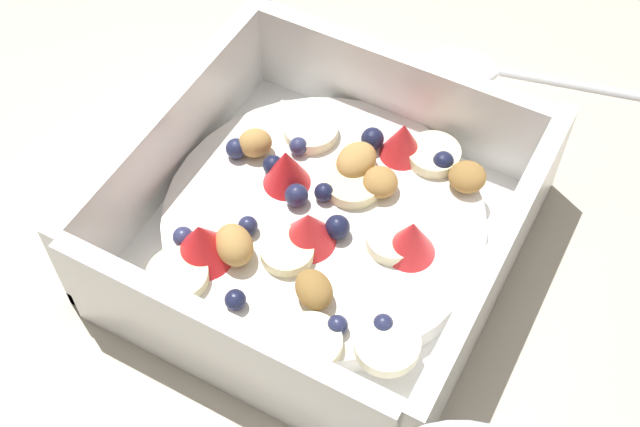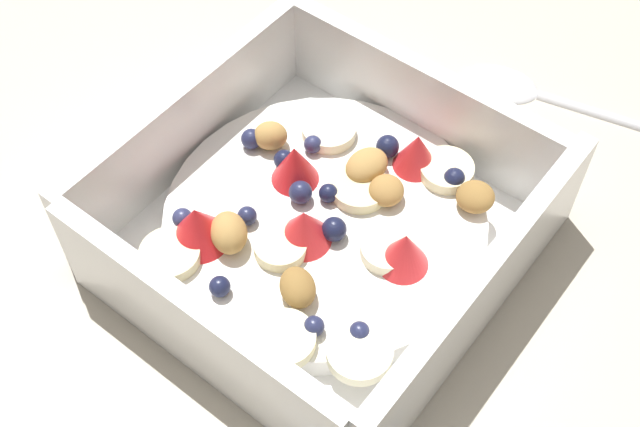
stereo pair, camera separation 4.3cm
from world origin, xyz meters
TOP-DOWN VIEW (x-y plane):
  - ground_plane at (0.00, 0.00)m, footprint 2.40×2.40m
  - fruit_bowl at (0.00, 0.01)m, footprint 0.19×0.19m
  - spoon at (-0.17, 0.05)m, footprint 0.06×0.17m

SIDE VIEW (x-z plane):
  - ground_plane at x=0.00m, z-range 0.00..0.00m
  - spoon at x=-0.17m, z-range 0.00..0.01m
  - fruit_bowl at x=0.00m, z-range -0.01..0.05m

